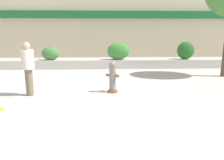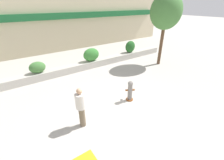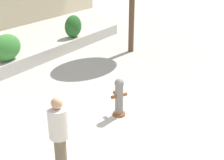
# 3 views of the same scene
# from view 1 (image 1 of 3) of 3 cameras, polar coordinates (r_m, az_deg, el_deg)

# --- Properties ---
(ground_plane) EXTENTS (120.00, 120.00, 0.00)m
(ground_plane) POSITION_cam_1_polar(r_m,az_deg,el_deg) (6.76, -10.29, -5.37)
(ground_plane) COLOR #B2ADA3
(building_facade) EXTENTS (30.00, 1.36, 8.00)m
(building_facade) POSITION_cam_1_polar(r_m,az_deg,el_deg) (18.48, -5.60, 18.44)
(building_facade) COLOR beige
(building_facade) RESTS_ON ground
(planter_wall_low) EXTENTS (18.00, 0.70, 0.50)m
(planter_wall_low) POSITION_cam_1_polar(r_m,az_deg,el_deg) (12.54, -6.69, 4.15)
(planter_wall_low) COLOR #B7B2A8
(planter_wall_low) RESTS_ON ground
(hedge_bush_1) EXTENTS (0.98, 0.61, 0.72)m
(hedge_bush_1) POSITION_cam_1_polar(r_m,az_deg,el_deg) (12.77, -15.76, 6.68)
(hedge_bush_1) COLOR #427538
(hedge_bush_1) RESTS_ON planter_wall_low
(hedge_bush_2) EXTENTS (1.26, 0.66, 0.97)m
(hedge_bush_2) POSITION_cam_1_polar(r_m,az_deg,el_deg) (12.45, 1.66, 7.58)
(hedge_bush_2) COLOR #387F33
(hedge_bush_2) RESTS_ON planter_wall_low
(hedge_bush_3) EXTENTS (1.00, 0.57, 1.01)m
(hedge_bush_3) POSITION_cam_1_polar(r_m,az_deg,el_deg) (13.30, 18.69, 7.33)
(hedge_bush_3) COLOR #235B23
(hedge_bush_3) RESTS_ON planter_wall_low
(fire_hydrant) EXTENTS (0.48, 0.49, 1.08)m
(fire_hydrant) POSITION_cam_1_polar(r_m,az_deg,el_deg) (7.46, 0.14, 0.92)
(fire_hydrant) COLOR brown
(fire_hydrant) RESTS_ON ground
(pedestrian) EXTENTS (0.55, 0.55, 1.73)m
(pedestrian) POSITION_cam_1_polar(r_m,az_deg,el_deg) (7.51, -21.11, 3.52)
(pedestrian) COLOR brown
(pedestrian) RESTS_ON ground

